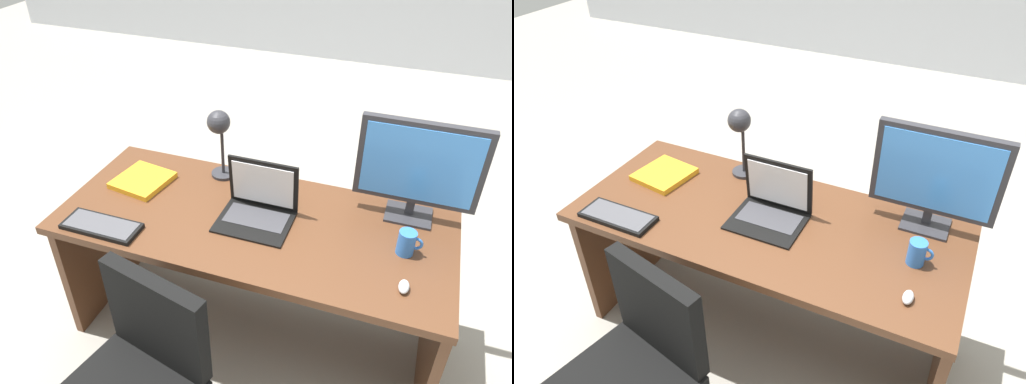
{
  "view_description": "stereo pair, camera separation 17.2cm",
  "coord_description": "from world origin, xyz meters",
  "views": [
    {
      "loc": [
        0.59,
        -1.58,
        2.06
      ],
      "look_at": [
        0.0,
        0.04,
        0.85
      ],
      "focal_mm": 34.12,
      "sensor_mm": 36.0,
      "label": 1
    },
    {
      "loc": [
        0.74,
        -1.52,
        2.06
      ],
      "look_at": [
        0.0,
        0.04,
        0.85
      ],
      "focal_mm": 34.12,
      "sensor_mm": 36.0,
      "label": 2
    }
  ],
  "objects": [
    {
      "name": "monitor",
      "position": [
        0.64,
        0.25,
        0.99
      ],
      "size": [
        0.51,
        0.16,
        0.46
      ],
      "color": "#2D2D33",
      "rests_on": "desk"
    },
    {
      "name": "desk_lamp",
      "position": [
        -0.26,
        0.26,
        0.99
      ],
      "size": [
        0.12,
        0.14,
        0.36
      ],
      "color": "#2D2D33",
      "rests_on": "desk"
    },
    {
      "name": "book",
      "position": [
        -0.61,
        0.09,
        0.75
      ],
      "size": [
        0.27,
        0.28,
        0.03
      ],
      "color": "orange",
      "rests_on": "desk"
    },
    {
      "name": "laptop",
      "position": [
        0.01,
        0.04,
        0.81
      ],
      "size": [
        0.32,
        0.26,
        0.25
      ],
      "color": "black",
      "rests_on": "desk"
    },
    {
      "name": "ground",
      "position": [
        0.0,
        1.5,
        0.0
      ],
      "size": [
        12.0,
        12.0,
        0.0
      ],
      "primitive_type": "plane",
      "color": "gray"
    },
    {
      "name": "keyboard",
      "position": [
        -0.59,
        -0.28,
        0.74
      ],
      "size": [
        0.34,
        0.14,
        0.02
      ],
      "color": "black",
      "rests_on": "desk"
    },
    {
      "name": "desk",
      "position": [
        0.0,
        0.05,
        0.53
      ],
      "size": [
        1.73,
        0.75,
        0.73
      ],
      "color": "#56331E",
      "rests_on": "ground"
    },
    {
      "name": "coffee_mug",
      "position": [
        0.65,
        -0.0,
        0.79
      ],
      "size": [
        0.1,
        0.07,
        0.11
      ],
      "color": "blue",
      "rests_on": "desk"
    },
    {
      "name": "mouse",
      "position": [
        0.67,
        -0.21,
        0.75
      ],
      "size": [
        0.04,
        0.07,
        0.03
      ],
      "color": "#B7BABF",
      "rests_on": "desk"
    }
  ]
}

